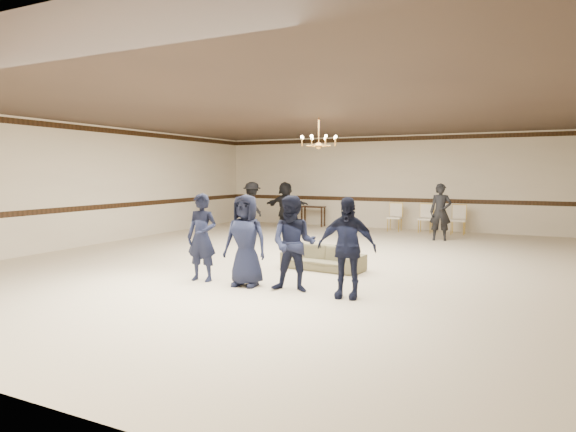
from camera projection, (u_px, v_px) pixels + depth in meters
name	position (u px, v px, depth m)	size (l,w,h in m)	color
room	(301.00, 188.00, 10.50)	(12.01, 14.01, 3.21)	#C2AF95
chair_rail	(384.00, 200.00, 16.82)	(12.00, 0.02, 0.14)	black
crown_molding	(385.00, 139.00, 16.64)	(12.00, 0.02, 0.14)	black
chandelier	(319.00, 132.00, 11.29)	(0.94, 0.94, 0.89)	#C88E40
boy_a	(202.00, 237.00, 8.62)	(0.57, 0.37, 1.56)	black
boy_b	(246.00, 240.00, 8.23)	(0.76, 0.50, 1.56)	black
boy_c	(294.00, 244.00, 7.84)	(0.76, 0.59, 1.56)	black
boy_d	(347.00, 247.00, 7.45)	(0.92, 0.38, 1.56)	black
settee	(323.00, 258.00, 9.67)	(1.64, 0.64, 0.48)	#70664B
adult_left	(252.00, 206.00, 16.10)	(1.05, 0.60, 1.63)	black
adult_mid	(286.00, 206.00, 16.34)	(1.51, 0.48, 1.63)	black
adult_right	(441.00, 212.00, 13.77)	(0.59, 0.39, 1.63)	black
banquet_chair_left	(395.00, 217.00, 16.01)	(0.44, 0.44, 0.92)	beige
banquet_chair_mid	(425.00, 219.00, 15.58)	(0.44, 0.44, 0.92)	beige
banquet_chair_right	(458.00, 220.00, 15.15)	(0.44, 0.44, 0.92)	beige
console_table	(313.00, 216.00, 17.50)	(0.87, 0.37, 0.73)	black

